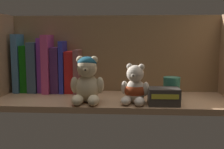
{
  "coord_description": "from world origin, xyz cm",
  "views": [
    {
      "loc": [
        6.3,
        -97.84,
        23.93
      ],
      "look_at": [
        -0.25,
        0.0,
        10.56
      ],
      "focal_mm": 45.1,
      "sensor_mm": 36.0,
      "label": 1
    }
  ],
  "objects_px": {
    "book_2": "(36,67)",
    "book_7": "(71,71)",
    "book_6": "(64,67)",
    "pillar_candle": "(171,88)",
    "book_1": "(27,68)",
    "book_8": "(79,71)",
    "book_0": "(20,63)",
    "small_product_box": "(164,96)",
    "teddy_bear_smaller": "(135,88)",
    "book_3": "(43,65)",
    "book_5": "(58,69)",
    "book_4": "(50,63)",
    "teddy_bear_larger": "(87,81)"
  },
  "relations": [
    {
      "from": "book_3",
      "to": "teddy_bear_larger",
      "type": "xyz_separation_m",
      "value": [
        0.21,
        -0.19,
        -0.03
      ]
    },
    {
      "from": "book_5",
      "to": "book_2",
      "type": "bearing_deg",
      "value": 180.0
    },
    {
      "from": "book_2",
      "to": "small_product_box",
      "type": "relative_size",
      "value": 1.97
    },
    {
      "from": "book_0",
      "to": "book_8",
      "type": "xyz_separation_m",
      "value": [
        0.24,
        -0.0,
        -0.03
      ]
    },
    {
      "from": "book_2",
      "to": "teddy_bear_larger",
      "type": "distance_m",
      "value": 0.3
    },
    {
      "from": "book_5",
      "to": "small_product_box",
      "type": "xyz_separation_m",
      "value": [
        0.4,
        -0.2,
        -0.06
      ]
    },
    {
      "from": "book_7",
      "to": "pillar_candle",
      "type": "height_order",
      "value": "book_7"
    },
    {
      "from": "book_1",
      "to": "book_4",
      "type": "xyz_separation_m",
      "value": [
        0.09,
        0.0,
        0.02
      ]
    },
    {
      "from": "book_4",
      "to": "book_8",
      "type": "distance_m",
      "value": 0.12
    },
    {
      "from": "book_6",
      "to": "small_product_box",
      "type": "relative_size",
      "value": 2.01
    },
    {
      "from": "pillar_candle",
      "to": "book_8",
      "type": "bearing_deg",
      "value": 162.24
    },
    {
      "from": "book_5",
      "to": "book_0",
      "type": "bearing_deg",
      "value": 180.0
    },
    {
      "from": "book_4",
      "to": "book_7",
      "type": "distance_m",
      "value": 0.09
    },
    {
      "from": "teddy_bear_larger",
      "to": "book_8",
      "type": "bearing_deg",
      "value": 108.43
    },
    {
      "from": "book_6",
      "to": "pillar_candle",
      "type": "bearing_deg",
      "value": -15.34
    },
    {
      "from": "book_1",
      "to": "teddy_bear_larger",
      "type": "distance_m",
      "value": 0.33
    },
    {
      "from": "book_1",
      "to": "book_5",
      "type": "xyz_separation_m",
      "value": [
        0.12,
        -0.0,
        -0.0
      ]
    },
    {
      "from": "book_1",
      "to": "small_product_box",
      "type": "relative_size",
      "value": 1.84
    },
    {
      "from": "book_2",
      "to": "book_3",
      "type": "xyz_separation_m",
      "value": [
        0.03,
        0.0,
        0.01
      ]
    },
    {
      "from": "book_6",
      "to": "teddy_bear_smaller",
      "type": "xyz_separation_m",
      "value": [
        0.28,
        -0.18,
        -0.05
      ]
    },
    {
      "from": "book_1",
      "to": "book_8",
      "type": "height_order",
      "value": "book_1"
    },
    {
      "from": "book_2",
      "to": "book_8",
      "type": "xyz_separation_m",
      "value": [
        0.17,
        -0.0,
        -0.01
      ]
    },
    {
      "from": "book_3",
      "to": "book_8",
      "type": "relative_size",
      "value": 1.27
    },
    {
      "from": "book_6",
      "to": "book_7",
      "type": "xyz_separation_m",
      "value": [
        0.03,
        -0.0,
        -0.02
      ]
    },
    {
      "from": "book_2",
      "to": "book_6",
      "type": "relative_size",
      "value": 0.98
    },
    {
      "from": "book_2",
      "to": "book_6",
      "type": "bearing_deg",
      "value": 0.0
    },
    {
      "from": "book_2",
      "to": "teddy_bear_smaller",
      "type": "xyz_separation_m",
      "value": [
        0.39,
        -0.18,
        -0.05
      ]
    },
    {
      "from": "teddy_bear_larger",
      "to": "small_product_box",
      "type": "height_order",
      "value": "teddy_bear_larger"
    },
    {
      "from": "book_4",
      "to": "pillar_candle",
      "type": "relative_size",
      "value": 2.87
    },
    {
      "from": "small_product_box",
      "to": "pillar_candle",
      "type": "bearing_deg",
      "value": 67.35
    },
    {
      "from": "book_0",
      "to": "book_6",
      "type": "distance_m",
      "value": 0.18
    },
    {
      "from": "teddy_bear_smaller",
      "to": "book_5",
      "type": "bearing_deg",
      "value": 148.96
    },
    {
      "from": "book_3",
      "to": "book_8",
      "type": "bearing_deg",
      "value": -0.0
    },
    {
      "from": "book_4",
      "to": "book_5",
      "type": "height_order",
      "value": "book_4"
    },
    {
      "from": "book_2",
      "to": "book_7",
      "type": "bearing_deg",
      "value": -0.0
    },
    {
      "from": "book_7",
      "to": "pillar_candle",
      "type": "relative_size",
      "value": 2.07
    },
    {
      "from": "book_2",
      "to": "teddy_bear_smaller",
      "type": "bearing_deg",
      "value": -24.95
    },
    {
      "from": "book_1",
      "to": "book_8",
      "type": "xyz_separation_m",
      "value": [
        0.21,
        -0.0,
        -0.01
      ]
    },
    {
      "from": "book_5",
      "to": "small_product_box",
      "type": "relative_size",
      "value": 1.78
    },
    {
      "from": "book_1",
      "to": "teddy_bear_smaller",
      "type": "xyz_separation_m",
      "value": [
        0.43,
        -0.18,
        -0.04
      ]
    },
    {
      "from": "book_0",
      "to": "pillar_candle",
      "type": "bearing_deg",
      "value": -10.79
    },
    {
      "from": "teddy_bear_smaller",
      "to": "book_8",
      "type": "bearing_deg",
      "value": 140.16
    },
    {
      "from": "book_8",
      "to": "small_product_box",
      "type": "distance_m",
      "value": 0.37
    },
    {
      "from": "book_1",
      "to": "book_6",
      "type": "xyz_separation_m",
      "value": [
        0.15,
        0.0,
        0.01
      ]
    },
    {
      "from": "book_6",
      "to": "book_8",
      "type": "xyz_separation_m",
      "value": [
        0.06,
        -0.0,
        -0.02
      ]
    },
    {
      "from": "book_1",
      "to": "book_3",
      "type": "relative_size",
      "value": 0.86
    },
    {
      "from": "book_1",
      "to": "pillar_candle",
      "type": "distance_m",
      "value": 0.57
    },
    {
      "from": "book_1",
      "to": "small_product_box",
      "type": "distance_m",
      "value": 0.56
    },
    {
      "from": "book_0",
      "to": "book_7",
      "type": "relative_size",
      "value": 1.41
    },
    {
      "from": "small_product_box",
      "to": "book_4",
      "type": "bearing_deg",
      "value": 155.15
    }
  ]
}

